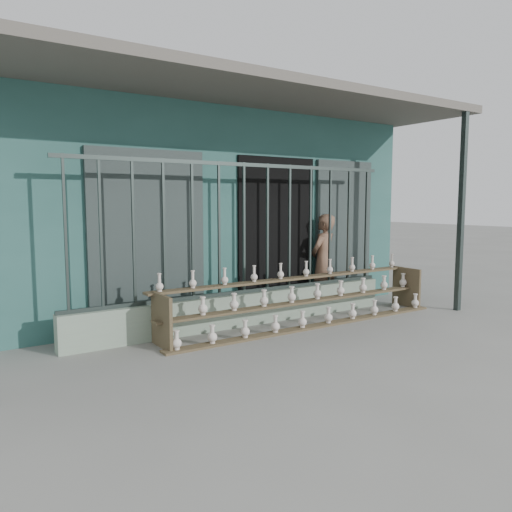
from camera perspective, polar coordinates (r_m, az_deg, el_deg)
ground at (r=6.04m, az=5.32°, el=-10.35°), size 60.00×60.00×0.00m
workshop_building at (r=9.46m, az=-10.86°, el=5.51°), size 7.40×6.60×3.21m
parapet_wall at (r=7.01m, az=-1.36°, el=-6.09°), size 5.00×0.20×0.45m
security_fence at (r=6.86m, az=-1.38°, el=3.13°), size 5.00×0.04×1.80m
shelf_rack at (r=7.08m, az=5.63°, el=-4.90°), size 4.50×0.68×0.85m
elderly_woman at (r=8.15m, az=7.68°, el=-0.59°), size 0.65×0.54×1.52m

